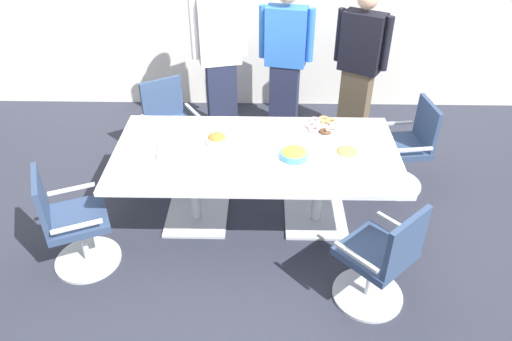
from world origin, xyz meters
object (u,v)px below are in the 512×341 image
conference_table (256,163)px  person_standing_1 (285,58)px  office_chair_0 (72,226)px  napkin_pile (171,151)px  office_chair_2 (406,151)px  office_chair_3 (171,130)px  office_chair_1 (380,262)px  person_standing_0 (220,54)px  donut_platter (323,126)px  snack_bowl_pretzels (217,139)px  person_standing_2 (360,64)px  snack_bowl_chips_yellow (294,154)px  snack_bowl_cookies (347,154)px

conference_table → person_standing_1: (0.30, 1.72, 0.26)m
office_chair_0 → napkin_pile: 0.97m
conference_table → office_chair_0: bearing=-158.1°
office_chair_0 → office_chair_2: same height
office_chair_3 → person_standing_1: person_standing_1 is taller
office_chair_1 → person_standing_1: 2.76m
conference_table → person_standing_0: person_standing_0 is taller
donut_platter → person_standing_0: bearing=131.6°
snack_bowl_pretzels → office_chair_2: bearing=14.7°
person_standing_2 → snack_bowl_pretzels: person_standing_2 is taller
office_chair_0 → person_standing_1: 2.93m
office_chair_2 → snack_bowl_chips_yellow: 1.37m
snack_bowl_chips_yellow → snack_bowl_pretzels: 0.68m
office_chair_2 → snack_bowl_chips_yellow: size_ratio=3.95×
person_standing_2 → snack_bowl_cookies: (-0.36, -1.69, -0.08)m
office_chair_2 → napkin_pile: bearing=98.5°
person_standing_0 → person_standing_2: bearing=167.2°
conference_table → person_standing_2: bearing=55.3°
office_chair_2 → donut_platter: size_ratio=2.76×
snack_bowl_cookies → snack_bowl_pretzels: bearing=169.8°
office_chair_1 → snack_bowl_pretzels: size_ratio=5.35×
office_chair_1 → snack_bowl_chips_yellow: office_chair_1 is taller
office_chair_1 → office_chair_3: same height
person_standing_1 → donut_platter: bearing=115.0°
office_chair_1 → snack_bowl_cookies: bearing=58.8°
office_chair_0 → person_standing_0: size_ratio=0.49×
office_chair_2 → person_standing_0: bearing=54.2°
office_chair_1 → snack_bowl_cookies: office_chair_1 is taller
office_chair_0 → snack_bowl_chips_yellow: office_chair_0 is taller
donut_platter → office_chair_0: bearing=-154.3°
conference_table → snack_bowl_pretzels: 0.39m
person_standing_0 → donut_platter: 1.55m
snack_bowl_pretzels → snack_bowl_cookies: size_ratio=0.85×
office_chair_2 → snack_bowl_pretzels: (-1.79, -0.47, 0.39)m
snack_bowl_cookies → office_chair_0: bearing=-167.5°
office_chair_2 → office_chair_1: bearing=152.5°
office_chair_0 → office_chair_1: size_ratio=1.00×
office_chair_0 → snack_bowl_pretzels: bearing=98.7°
snack_bowl_chips_yellow → donut_platter: (0.29, 0.50, -0.02)m
snack_bowl_chips_yellow → conference_table: bearing=163.1°
person_standing_2 → snack_bowl_pretzels: (-1.44, -1.49, -0.07)m
person_standing_2 → snack_bowl_pretzels: 2.08m
conference_table → office_chair_3: bearing=134.3°
office_chair_1 → office_chair_3: size_ratio=1.00×
office_chair_2 → office_chair_3: 2.39m
office_chair_2 → napkin_pile: size_ratio=4.83×
snack_bowl_cookies → office_chair_1: bearing=-78.4°
snack_bowl_pretzels → person_standing_0: bearing=93.3°
office_chair_2 → snack_bowl_chips_yellow: (-1.13, -0.66, 0.38)m
snack_bowl_chips_yellow → napkin_pile: bearing=178.6°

